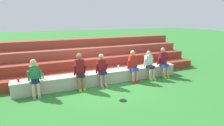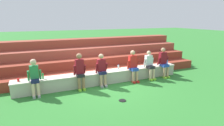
{
  "view_description": "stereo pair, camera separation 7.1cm",
  "coord_description": "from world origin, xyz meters",
  "px_view_note": "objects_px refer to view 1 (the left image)",
  "views": [
    {
      "loc": [
        -3.03,
        -7.24,
        2.84
      ],
      "look_at": [
        0.39,
        0.28,
        0.89
      ],
      "focal_mm": 30.26,
      "sensor_mm": 36.0,
      "label": 1
    },
    {
      "loc": [
        -2.96,
        -7.27,
        2.84
      ],
      "look_at": [
        0.39,
        0.28,
        0.89
      ],
      "focal_mm": 30.26,
      "sensor_mm": 36.0,
      "label": 2
    }
  ],
  "objects_px": {
    "person_right_of_center": "(133,65)",
    "water_bottle_mid_left": "(167,61)",
    "water_bottle_near_right": "(43,76)",
    "frisbee": "(123,100)",
    "person_rightmost_edge": "(163,61)",
    "plastic_cup_right_end": "(18,80)",
    "person_far_left": "(35,76)",
    "person_center": "(102,69)",
    "person_left_of_center": "(80,70)",
    "person_far_right": "(150,64)",
    "water_bottle_mid_right": "(118,67)"
  },
  "relations": [
    {
      "from": "water_bottle_mid_left",
      "to": "plastic_cup_right_end",
      "type": "height_order",
      "value": "water_bottle_mid_left"
    },
    {
      "from": "person_left_of_center",
      "to": "water_bottle_mid_right",
      "type": "height_order",
      "value": "person_left_of_center"
    },
    {
      "from": "person_far_right",
      "to": "frisbee",
      "type": "distance_m",
      "value": 3.01
    },
    {
      "from": "water_bottle_mid_right",
      "to": "person_far_right",
      "type": "bearing_deg",
      "value": -12.58
    },
    {
      "from": "frisbee",
      "to": "water_bottle_mid_right",
      "type": "bearing_deg",
      "value": 67.94
    },
    {
      "from": "person_center",
      "to": "plastic_cup_right_end",
      "type": "xyz_separation_m",
      "value": [
        -3.23,
        0.3,
        -0.15
      ]
    },
    {
      "from": "person_far_right",
      "to": "frisbee",
      "type": "height_order",
      "value": "person_far_right"
    },
    {
      "from": "person_left_of_center",
      "to": "person_right_of_center",
      "type": "distance_m",
      "value": 2.48
    },
    {
      "from": "person_left_of_center",
      "to": "person_right_of_center",
      "type": "relative_size",
      "value": 1.03
    },
    {
      "from": "plastic_cup_right_end",
      "to": "person_far_left",
      "type": "bearing_deg",
      "value": -26.88
    },
    {
      "from": "water_bottle_mid_left",
      "to": "person_rightmost_edge",
      "type": "bearing_deg",
      "value": -148.1
    },
    {
      "from": "person_far_left",
      "to": "water_bottle_mid_left",
      "type": "xyz_separation_m",
      "value": [
        6.39,
        0.27,
        -0.09
      ]
    },
    {
      "from": "water_bottle_mid_left",
      "to": "person_far_left",
      "type": "bearing_deg",
      "value": -177.58
    },
    {
      "from": "person_far_right",
      "to": "water_bottle_mid_right",
      "type": "xyz_separation_m",
      "value": [
        -1.5,
        0.33,
        -0.07
      ]
    },
    {
      "from": "water_bottle_near_right",
      "to": "frisbee",
      "type": "relative_size",
      "value": 1.01
    },
    {
      "from": "person_center",
      "to": "water_bottle_mid_left",
      "type": "xyz_separation_m",
      "value": [
        3.73,
        0.28,
        -0.08
      ]
    },
    {
      "from": "water_bottle_mid_right",
      "to": "frisbee",
      "type": "xyz_separation_m",
      "value": [
        -0.84,
        -2.08,
        -0.64
      ]
    },
    {
      "from": "person_center",
      "to": "water_bottle_mid_right",
      "type": "bearing_deg",
      "value": 19.53
    },
    {
      "from": "frisbee",
      "to": "water_bottle_near_right",
      "type": "bearing_deg",
      "value": 140.79
    },
    {
      "from": "person_far_left",
      "to": "person_right_of_center",
      "type": "relative_size",
      "value": 0.97
    },
    {
      "from": "person_right_of_center",
      "to": "water_bottle_mid_left",
      "type": "height_order",
      "value": "person_right_of_center"
    },
    {
      "from": "water_bottle_near_right",
      "to": "plastic_cup_right_end",
      "type": "relative_size",
      "value": 2.07
    },
    {
      "from": "person_left_of_center",
      "to": "person_center",
      "type": "distance_m",
      "value": 0.95
    },
    {
      "from": "person_far_left",
      "to": "frisbee",
      "type": "xyz_separation_m",
      "value": [
        2.76,
        -1.76,
        -0.75
      ]
    },
    {
      "from": "water_bottle_mid_right",
      "to": "person_right_of_center",
      "type": "bearing_deg",
      "value": -31.85
    },
    {
      "from": "person_rightmost_edge",
      "to": "water_bottle_mid_left",
      "type": "height_order",
      "value": "person_rightmost_edge"
    },
    {
      "from": "plastic_cup_right_end",
      "to": "water_bottle_mid_left",
      "type": "bearing_deg",
      "value": -0.15
    },
    {
      "from": "person_far_right",
      "to": "person_rightmost_edge",
      "type": "bearing_deg",
      "value": -0.88
    },
    {
      "from": "person_far_left",
      "to": "person_far_right",
      "type": "height_order",
      "value": "person_far_left"
    },
    {
      "from": "water_bottle_mid_left",
      "to": "frisbee",
      "type": "relative_size",
      "value": 1.04
    },
    {
      "from": "water_bottle_mid_left",
      "to": "person_right_of_center",
      "type": "bearing_deg",
      "value": -172.01
    },
    {
      "from": "person_right_of_center",
      "to": "water_bottle_mid_right",
      "type": "distance_m",
      "value": 0.7
    },
    {
      "from": "person_rightmost_edge",
      "to": "plastic_cup_right_end",
      "type": "height_order",
      "value": "person_rightmost_edge"
    },
    {
      "from": "person_far_left",
      "to": "water_bottle_mid_left",
      "type": "height_order",
      "value": "person_far_left"
    },
    {
      "from": "water_bottle_mid_right",
      "to": "frisbee",
      "type": "bearing_deg",
      "value": -112.06
    },
    {
      "from": "person_left_of_center",
      "to": "person_far_right",
      "type": "relative_size",
      "value": 1.1
    },
    {
      "from": "person_right_of_center",
      "to": "person_rightmost_edge",
      "type": "relative_size",
      "value": 0.99
    },
    {
      "from": "person_far_left",
      "to": "water_bottle_mid_left",
      "type": "relative_size",
      "value": 5.22
    },
    {
      "from": "water_bottle_near_right",
      "to": "plastic_cup_right_end",
      "type": "distance_m",
      "value": 0.87
    },
    {
      "from": "person_rightmost_edge",
      "to": "plastic_cup_right_end",
      "type": "bearing_deg",
      "value": 177.23
    },
    {
      "from": "person_center",
      "to": "water_bottle_near_right",
      "type": "distance_m",
      "value": 2.38
    },
    {
      "from": "person_left_of_center",
      "to": "plastic_cup_right_end",
      "type": "distance_m",
      "value": 2.31
    },
    {
      "from": "water_bottle_near_right",
      "to": "water_bottle_mid_left",
      "type": "height_order",
      "value": "water_bottle_mid_left"
    },
    {
      "from": "person_left_of_center",
      "to": "water_bottle_mid_right",
      "type": "bearing_deg",
      "value": 10.23
    },
    {
      "from": "frisbee",
      "to": "person_right_of_center",
      "type": "bearing_deg",
      "value": 50.41
    },
    {
      "from": "person_far_left",
      "to": "plastic_cup_right_end",
      "type": "xyz_separation_m",
      "value": [
        -0.57,
        0.29,
        -0.15
      ]
    },
    {
      "from": "person_right_of_center",
      "to": "water_bottle_near_right",
      "type": "relative_size",
      "value": 5.6
    },
    {
      "from": "person_left_of_center",
      "to": "person_far_right",
      "type": "bearing_deg",
      "value": 0.14
    },
    {
      "from": "person_right_of_center",
      "to": "person_center",
      "type": "bearing_deg",
      "value": 179.07
    },
    {
      "from": "person_center",
      "to": "frisbee",
      "type": "distance_m",
      "value": 1.9
    }
  ]
}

